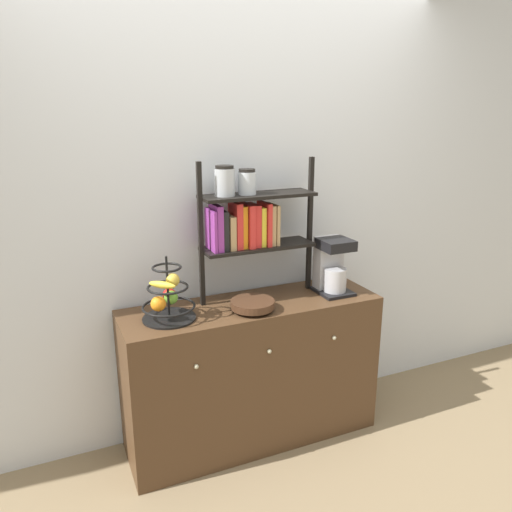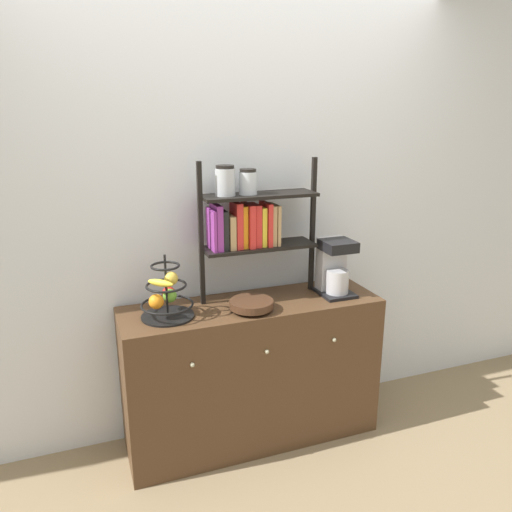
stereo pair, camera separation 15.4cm
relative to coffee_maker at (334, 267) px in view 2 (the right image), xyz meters
The scene contains 7 objects.
ground_plane 1.14m from the coffee_maker, 157.43° to the right, with size 12.00×12.00×0.00m, color #847051.
wall_back 0.64m from the coffee_maker, 151.35° to the left, with size 7.00×0.05×2.60m, color silver.
sideboard 0.77m from the coffee_maker, behind, with size 1.44×0.45×0.84m.
coffee_maker is the anchor object (origin of this frame).
fruit_stand 0.97m from the coffee_maker, behind, with size 0.27×0.27×0.33m.
wooden_bowl 0.55m from the coffee_maker, behind, with size 0.24×0.24×0.06m.
shelf_hutch 0.59m from the coffee_maker, 167.79° to the left, with size 0.68×0.20×0.78m.
Camera 2 is at (-0.88, -2.19, 1.86)m, focal length 35.00 mm.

